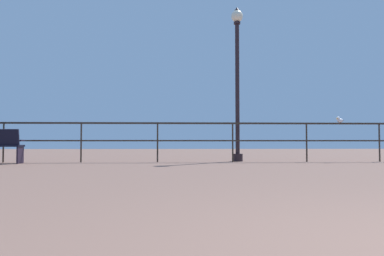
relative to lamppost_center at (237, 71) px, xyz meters
The scene contains 3 objects.
pier_railing 1.87m from the lamppost_center, 119.88° to the right, with size 21.13×0.05×1.11m.
lamppost_center is the anchor object (origin of this frame).
seagull_on_rail 3.24m from the lamppost_center, ahead, with size 0.32×0.26×0.17m.
Camera 1 is at (-1.56, -1.10, 0.55)m, focal length 34.54 mm.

